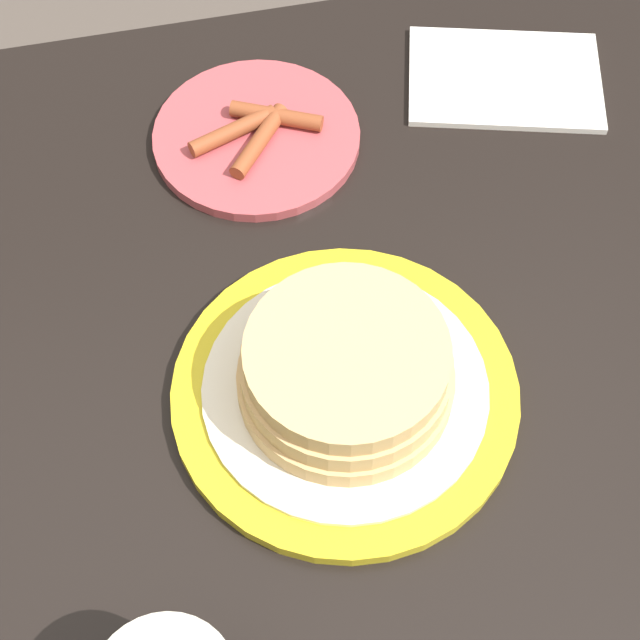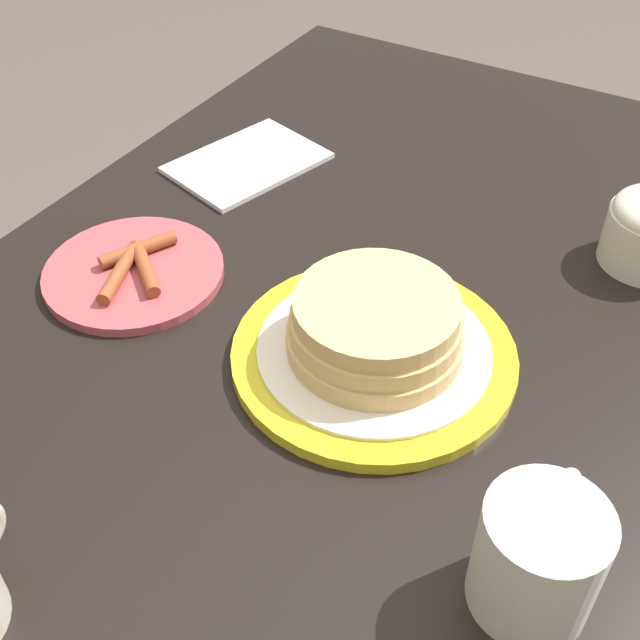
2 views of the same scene
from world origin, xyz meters
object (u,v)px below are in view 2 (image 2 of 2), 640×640
Objects in this scene: pancake_plate at (375,338)px; napkin at (247,163)px; side_plate_bacon at (134,271)px; coffee_mug at (539,554)px.

pancake_plate is 0.36m from napkin.
pancake_plate reaches higher than napkin.
pancake_plate reaches higher than side_plate_bacon.
side_plate_bacon is at bearing 93.67° from pancake_plate.
pancake_plate is 1.27× the size of napkin.
coffee_mug is 0.60m from napkin.
side_plate_bacon is 0.90× the size of napkin.
coffee_mug reaches higher than napkin.
pancake_plate is 2.21× the size of coffee_mug.
coffee_mug is (-0.13, -0.46, 0.04)m from side_plate_bacon.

